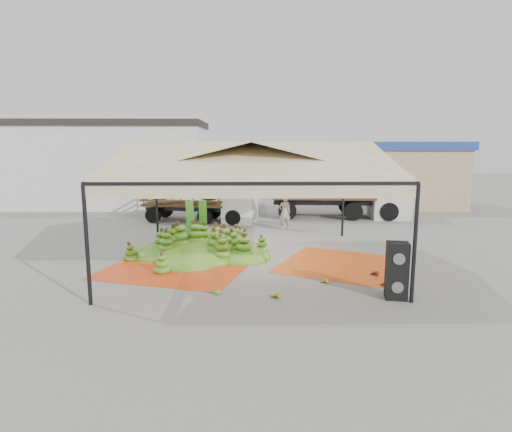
{
  "coord_description": "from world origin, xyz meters",
  "views": [
    {
      "loc": [
        -0.09,
        -14.16,
        3.9
      ],
      "look_at": [
        0.2,
        1.5,
        1.3
      ],
      "focal_mm": 30.0,
      "sensor_mm": 36.0,
      "label": 1
    }
  ],
  "objects_px": {
    "speaker_stack": "(397,271)",
    "vendor": "(285,212)",
    "truck_left": "(205,198)",
    "truck_right": "(345,189)",
    "banana_heap": "(202,241)"
  },
  "relations": [
    {
      "from": "vendor",
      "to": "truck_right",
      "type": "xyz_separation_m",
      "value": [
        3.6,
        3.5,
        0.72
      ]
    },
    {
      "from": "truck_left",
      "to": "speaker_stack",
      "type": "bearing_deg",
      "value": -51.62
    },
    {
      "from": "banana_heap",
      "to": "truck_right",
      "type": "height_order",
      "value": "truck_right"
    },
    {
      "from": "truck_right",
      "to": "vendor",
      "type": "bearing_deg",
      "value": -131.12
    },
    {
      "from": "speaker_stack",
      "to": "truck_right",
      "type": "bearing_deg",
      "value": 93.34
    },
    {
      "from": "speaker_stack",
      "to": "vendor",
      "type": "relative_size",
      "value": 0.91
    },
    {
      "from": "vendor",
      "to": "truck_left",
      "type": "distance_m",
      "value": 4.58
    },
    {
      "from": "vendor",
      "to": "truck_right",
      "type": "distance_m",
      "value": 5.07
    },
    {
      "from": "speaker_stack",
      "to": "truck_left",
      "type": "xyz_separation_m",
      "value": [
        -6.02,
        11.44,
        0.47
      ]
    },
    {
      "from": "truck_left",
      "to": "truck_right",
      "type": "distance_m",
      "value": 7.63
    },
    {
      "from": "truck_left",
      "to": "banana_heap",
      "type": "bearing_deg",
      "value": -74.69
    },
    {
      "from": "vendor",
      "to": "speaker_stack",
      "type": "bearing_deg",
      "value": 87.01
    },
    {
      "from": "vendor",
      "to": "truck_left",
      "type": "relative_size",
      "value": 0.27
    },
    {
      "from": "truck_right",
      "to": "truck_left",
      "type": "bearing_deg",
      "value": -166.32
    },
    {
      "from": "banana_heap",
      "to": "truck_right",
      "type": "xyz_separation_m",
      "value": [
        6.94,
        8.39,
        0.95
      ]
    }
  ]
}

